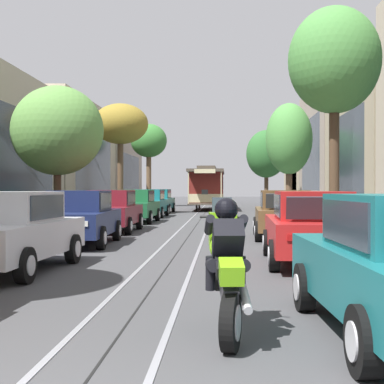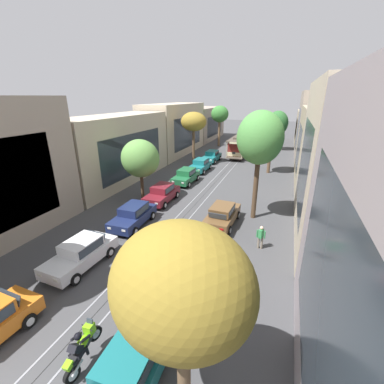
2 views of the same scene
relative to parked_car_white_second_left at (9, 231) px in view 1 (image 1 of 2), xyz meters
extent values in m
plane|color=#424244|center=(3.05, 17.92, -0.80)|extent=(162.38, 162.38, 0.00)
cube|color=gray|center=(2.52, 22.41, -0.79)|extent=(0.08, 72.95, 0.01)
cube|color=gray|center=(3.58, 22.41, -0.79)|extent=(0.08, 72.95, 0.01)
cube|color=black|center=(3.05, 22.41, -0.80)|extent=(0.03, 72.95, 0.01)
cube|color=#2D3842|center=(-5.28, 14.29, 2.45)|extent=(0.04, 11.37, 4.33)
cube|color=#BCAD93|center=(-7.82, 30.53, 3.19)|extent=(5.13, 15.94, 7.99)
cube|color=#2D3842|center=(-5.28, 30.53, 2.79)|extent=(0.04, 11.37, 4.79)
cube|color=gray|center=(-7.80, 46.77, 2.60)|extent=(5.09, 15.94, 6.81)
cube|color=#2D3842|center=(-5.28, 46.77, 2.26)|extent=(0.04, 11.37, 4.08)
cube|color=#2D3842|center=(11.39, 22.41, 2.82)|extent=(0.04, 9.09, 4.83)
cube|color=gray|center=(13.77, 35.40, 4.12)|extent=(4.82, 12.69, 9.84)
cube|color=#2D3842|center=(11.39, 35.40, 3.63)|extent=(0.04, 9.09, 5.91)
cube|color=tan|center=(13.76, 48.39, 2.41)|extent=(4.78, 12.69, 6.42)
cube|color=#2D3842|center=(11.39, 48.39, 2.09)|extent=(0.04, 9.09, 3.85)
cube|color=silver|center=(0.00, -0.04, -0.15)|extent=(1.99, 4.38, 0.66)
cube|color=silver|center=(0.00, 0.11, 0.48)|extent=(1.57, 2.13, 0.60)
cube|color=#2D3842|center=(0.06, 1.29, 0.46)|extent=(1.30, 0.26, 0.45)
cube|color=#2D3842|center=(0.75, 0.08, 0.48)|extent=(0.11, 1.81, 0.47)
cube|color=#B21414|center=(0.65, 2.09, -0.05)|extent=(0.28, 0.05, 0.12)
cube|color=#B21414|center=(-0.46, 2.14, -0.05)|extent=(0.28, 0.05, 0.12)
cylinder|color=black|center=(0.82, -1.41, -0.48)|extent=(0.23, 0.65, 0.64)
cylinder|color=silver|center=(0.93, -1.42, -0.48)|extent=(0.04, 0.35, 0.35)
cylinder|color=black|center=(0.94, 1.25, -0.48)|extent=(0.23, 0.65, 0.64)
cylinder|color=silver|center=(1.05, 1.25, -0.48)|extent=(0.04, 0.35, 0.35)
cube|color=#19234C|center=(0.05, 5.26, -0.15)|extent=(1.94, 4.36, 0.66)
cube|color=#19234C|center=(0.04, 5.41, 0.48)|extent=(1.54, 2.11, 0.60)
cube|color=#2D3842|center=(0.07, 4.58, 0.46)|extent=(1.34, 0.26, 0.47)
cube|color=#2D3842|center=(0.01, 6.60, 0.46)|extent=(1.30, 0.24, 0.45)
cube|color=#2D3842|center=(0.79, 5.44, 0.48)|extent=(0.09, 1.81, 0.47)
cube|color=#2D3842|center=(-0.70, 5.39, 0.48)|extent=(0.09, 1.81, 0.47)
cube|color=white|center=(0.68, 3.12, -0.05)|extent=(0.28, 0.05, 0.14)
cube|color=#B21414|center=(0.54, 7.44, -0.05)|extent=(0.28, 0.05, 0.12)
cube|color=white|center=(-0.44, 3.09, -0.05)|extent=(0.28, 0.05, 0.14)
cube|color=#B21414|center=(-0.58, 7.41, -0.05)|extent=(0.28, 0.05, 0.12)
cylinder|color=black|center=(0.97, 3.96, -0.48)|extent=(0.22, 0.65, 0.64)
cylinder|color=silver|center=(1.08, 3.96, -0.48)|extent=(0.03, 0.35, 0.35)
cylinder|color=black|center=(-0.79, 3.90, -0.48)|extent=(0.22, 0.65, 0.64)
cylinder|color=silver|center=(-0.90, 3.90, -0.48)|extent=(0.03, 0.35, 0.35)
cylinder|color=black|center=(0.89, 6.62, -0.48)|extent=(0.22, 0.65, 0.64)
cylinder|color=silver|center=(1.00, 6.63, -0.48)|extent=(0.03, 0.35, 0.35)
cylinder|color=black|center=(-0.87, 6.57, -0.48)|extent=(0.22, 0.65, 0.64)
cylinder|color=silver|center=(-0.98, 6.56, -0.48)|extent=(0.03, 0.35, 0.35)
cube|color=maroon|center=(0.01, 10.13, -0.15)|extent=(1.81, 4.30, 0.66)
cube|color=maroon|center=(0.01, 10.28, 0.48)|extent=(1.48, 2.07, 0.60)
cube|color=#2D3842|center=(0.01, 9.44, 0.46)|extent=(1.33, 0.22, 0.47)
cube|color=#2D3842|center=(0.00, 11.46, 0.46)|extent=(1.30, 0.20, 0.45)
cube|color=#2D3842|center=(0.76, 10.28, 0.48)|extent=(0.03, 1.81, 0.47)
cube|color=#2D3842|center=(-0.74, 10.28, 0.48)|extent=(0.03, 1.81, 0.47)
cube|color=white|center=(0.57, 7.97, -0.05)|extent=(0.28, 0.04, 0.14)
cube|color=#B21414|center=(0.56, 12.29, -0.05)|extent=(0.28, 0.04, 0.12)
cube|color=white|center=(-0.55, 7.97, -0.05)|extent=(0.28, 0.04, 0.14)
cube|color=#B21414|center=(-0.55, 12.29, -0.05)|extent=(0.28, 0.04, 0.12)
cylinder|color=black|center=(0.89, 8.80, -0.48)|extent=(0.20, 0.64, 0.64)
cylinder|color=silver|center=(1.00, 8.80, -0.48)|extent=(0.02, 0.35, 0.35)
cylinder|color=black|center=(-0.87, 8.80, -0.48)|extent=(0.20, 0.64, 0.64)
cylinder|color=silver|center=(-0.98, 8.80, -0.48)|extent=(0.02, 0.35, 0.35)
cylinder|color=black|center=(0.88, 11.47, -0.48)|extent=(0.20, 0.64, 0.64)
cylinder|color=silver|center=(0.99, 11.47, -0.48)|extent=(0.02, 0.35, 0.35)
cylinder|color=black|center=(-0.88, 11.46, -0.48)|extent=(0.20, 0.64, 0.64)
cylinder|color=silver|center=(-0.99, 11.46, -0.48)|extent=(0.02, 0.35, 0.35)
cube|color=#1E6038|center=(0.03, 15.98, -0.15)|extent=(1.89, 4.34, 0.66)
cube|color=#1E6038|center=(0.03, 16.13, 0.48)|extent=(1.52, 2.10, 0.60)
cube|color=#2D3842|center=(0.02, 15.29, 0.46)|extent=(1.34, 0.25, 0.47)
cube|color=#2D3842|center=(0.06, 17.31, 0.46)|extent=(1.30, 0.23, 0.45)
cube|color=#2D3842|center=(0.78, 16.11, 0.48)|extent=(0.07, 1.81, 0.47)
cube|color=#2D3842|center=(-0.71, 16.14, 0.48)|extent=(0.07, 1.81, 0.47)
cube|color=white|center=(0.54, 13.80, -0.05)|extent=(0.28, 0.05, 0.14)
cube|color=#B21414|center=(0.63, 18.12, -0.05)|extent=(0.28, 0.05, 0.12)
cube|color=white|center=(-0.57, 13.83, -0.05)|extent=(0.28, 0.05, 0.14)
cube|color=#B21414|center=(-0.48, 18.15, -0.05)|extent=(0.28, 0.05, 0.12)
cylinder|color=black|center=(0.88, 14.62, -0.48)|extent=(0.21, 0.64, 0.64)
cylinder|color=silver|center=(0.99, 14.62, -0.48)|extent=(0.03, 0.35, 0.35)
cylinder|color=black|center=(-0.88, 14.66, -0.48)|extent=(0.21, 0.64, 0.64)
cylinder|color=silver|center=(-0.99, 14.66, -0.48)|extent=(0.03, 0.35, 0.35)
cylinder|color=black|center=(0.94, 17.29, -0.48)|extent=(0.21, 0.64, 0.64)
cylinder|color=silver|center=(1.05, 17.29, -0.48)|extent=(0.03, 0.35, 0.35)
cylinder|color=black|center=(-0.82, 17.33, -0.48)|extent=(0.21, 0.64, 0.64)
cylinder|color=silver|center=(-0.93, 17.33, -0.48)|extent=(0.03, 0.35, 0.35)
cube|color=#196B70|center=(0.00, 21.15, -0.15)|extent=(1.89, 4.34, 0.66)
cube|color=#196B70|center=(0.00, 21.30, 0.48)|extent=(1.52, 2.09, 0.60)
cube|color=#2D3842|center=(-0.01, 20.46, 0.46)|extent=(1.34, 0.25, 0.47)
cube|color=#2D3842|center=(0.03, 22.48, 0.46)|extent=(1.30, 0.22, 0.45)
cube|color=#2D3842|center=(0.75, 21.28, 0.48)|extent=(0.07, 1.81, 0.47)
cube|color=#2D3842|center=(-0.75, 21.31, 0.48)|extent=(0.07, 1.81, 0.47)
cube|color=white|center=(0.51, 18.97, -0.05)|extent=(0.28, 0.05, 0.14)
cube|color=#B21414|center=(0.60, 23.29, -0.05)|extent=(0.28, 0.05, 0.12)
cube|color=white|center=(-0.60, 19.00, -0.05)|extent=(0.28, 0.05, 0.14)
cube|color=#B21414|center=(-0.51, 23.32, -0.05)|extent=(0.28, 0.05, 0.12)
cylinder|color=black|center=(0.85, 19.79, -0.48)|extent=(0.21, 0.64, 0.64)
cylinder|color=silver|center=(0.96, 19.79, -0.48)|extent=(0.03, 0.35, 0.35)
cylinder|color=black|center=(-0.91, 19.83, -0.48)|extent=(0.21, 0.64, 0.64)
cylinder|color=silver|center=(-1.02, 19.83, -0.48)|extent=(0.03, 0.35, 0.35)
cylinder|color=black|center=(0.91, 22.46, -0.48)|extent=(0.21, 0.64, 0.64)
cylinder|color=silver|center=(1.02, 22.46, -0.48)|extent=(0.03, 0.35, 0.35)
cylinder|color=black|center=(-0.85, 22.50, -0.48)|extent=(0.21, 0.64, 0.64)
cylinder|color=silver|center=(-0.96, 22.50, -0.48)|extent=(0.03, 0.35, 0.35)
cube|color=#196B70|center=(-0.11, 26.70, -0.15)|extent=(1.92, 4.35, 0.66)
cube|color=#196B70|center=(-0.11, 26.85, 0.48)|extent=(1.53, 2.10, 0.60)
cube|color=#2D3842|center=(-0.13, 26.01, 0.46)|extent=(1.34, 0.26, 0.47)
cube|color=#2D3842|center=(-0.08, 28.03, 0.46)|extent=(1.30, 0.23, 0.45)
cube|color=#2D3842|center=(0.64, 26.83, 0.48)|extent=(0.08, 1.81, 0.47)
cube|color=#2D3842|center=(-0.86, 26.87, 0.48)|extent=(0.08, 1.81, 0.47)
cube|color=white|center=(0.38, 24.53, -0.05)|extent=(0.28, 0.05, 0.14)
cube|color=#B21414|center=(0.50, 28.85, -0.05)|extent=(0.28, 0.05, 0.12)
cube|color=white|center=(-0.73, 24.56, -0.05)|extent=(0.28, 0.05, 0.14)
cube|color=#B21414|center=(-0.61, 28.88, -0.05)|extent=(0.28, 0.05, 0.12)
cylinder|color=black|center=(0.73, 25.34, -0.48)|extent=(0.22, 0.65, 0.64)
cylinder|color=silver|center=(0.84, 25.34, -0.48)|extent=(0.03, 0.35, 0.35)
cylinder|color=black|center=(-1.03, 25.39, -0.48)|extent=(0.22, 0.65, 0.64)
cylinder|color=silver|center=(-1.14, 25.40, -0.48)|extent=(0.03, 0.35, 0.35)
cylinder|color=black|center=(0.80, 28.01, -0.48)|extent=(0.22, 0.65, 0.64)
cylinder|color=silver|center=(0.91, 28.01, -0.48)|extent=(0.03, 0.35, 0.35)
cylinder|color=black|center=(-0.96, 28.06, -0.48)|extent=(0.22, 0.65, 0.64)
cylinder|color=silver|center=(-1.07, 28.06, -0.48)|extent=(0.03, 0.35, 0.35)
cube|color=#2D3842|center=(5.51, -4.77, 0.48)|extent=(0.12, 1.81, 0.47)
cube|color=white|center=(5.59, -2.45, -0.05)|extent=(0.28, 0.05, 0.14)
cylinder|color=black|center=(5.31, -3.30, -0.48)|extent=(0.23, 0.65, 0.64)
cylinder|color=silver|center=(5.20, -3.30, -0.48)|extent=(0.04, 0.35, 0.35)
cylinder|color=black|center=(5.44, -5.96, -0.48)|extent=(0.23, 0.65, 0.64)
cylinder|color=silver|center=(5.33, -5.96, -0.48)|extent=(0.04, 0.35, 0.35)
cube|color=red|center=(6.15, 1.54, -0.15)|extent=(1.94, 4.36, 0.66)
cube|color=red|center=(6.15, 1.39, 0.48)|extent=(1.54, 2.11, 0.60)
cube|color=#2D3842|center=(6.17, 2.23, 0.46)|extent=(1.34, 0.26, 0.47)
cube|color=#2D3842|center=(6.11, 0.21, 0.46)|extent=(1.30, 0.24, 0.45)
cube|color=#2D3842|center=(5.40, 1.42, 0.48)|extent=(0.09, 1.81, 0.47)
cube|color=#2D3842|center=(6.89, 1.37, 0.48)|extent=(0.09, 1.81, 0.47)
cube|color=white|center=(5.66, 3.72, -0.05)|extent=(0.28, 0.05, 0.14)
cube|color=#B21414|center=(5.52, -0.60, -0.05)|extent=(0.28, 0.05, 0.12)
cube|color=white|center=(6.78, 3.68, -0.05)|extent=(0.28, 0.05, 0.14)
cube|color=#B21414|center=(6.64, -0.63, -0.05)|extent=(0.28, 0.05, 0.12)
cylinder|color=black|center=(5.31, 2.90, -0.48)|extent=(0.22, 0.65, 0.64)
cylinder|color=silver|center=(5.20, 2.91, -0.48)|extent=(0.03, 0.35, 0.35)
cylinder|color=black|center=(7.07, 2.85, -0.48)|extent=(0.22, 0.65, 0.64)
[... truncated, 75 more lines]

